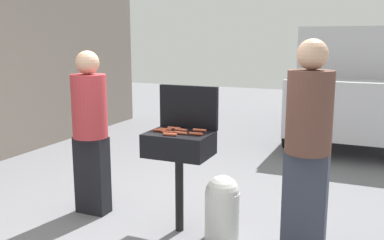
{
  "coord_description": "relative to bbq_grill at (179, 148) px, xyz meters",
  "views": [
    {
      "loc": [
        1.91,
        -3.49,
        1.85
      ],
      "look_at": [
        0.15,
        0.57,
        1.0
      ],
      "focal_mm": 40.34,
      "sensor_mm": 36.0,
      "label": 1
    }
  ],
  "objects": [
    {
      "name": "ground_plane",
      "position": [
        -0.24,
        -0.07,
        -0.83
      ],
      "size": [
        24.0,
        24.0,
        0.0
      ],
      "primitive_type": "plane",
      "color": "slate"
    },
    {
      "name": "person_right",
      "position": [
        1.16,
        0.09,
        0.17
      ],
      "size": [
        0.39,
        0.39,
        1.84
      ],
      "rotation": [
        0.0,
        0.0,
        3.43
      ],
      "color": "#333847",
      "rests_on": "ground"
    },
    {
      "name": "hot_dog_1",
      "position": [
        -0.01,
        0.06,
        0.16
      ],
      "size": [
        0.13,
        0.04,
        0.03
      ],
      "primitive_type": "cylinder",
      "rotation": [
        0.0,
        1.57,
        -0.1
      ],
      "color": "#B74C33",
      "rests_on": "bbq_grill"
    },
    {
      "name": "person_left",
      "position": [
        -1.04,
        0.04,
        0.11
      ],
      "size": [
        0.36,
        0.36,
        1.72
      ],
      "rotation": [
        0.0,
        0.0,
        -0.24
      ],
      "color": "black",
      "rests_on": "ground"
    },
    {
      "name": "hot_dog_5",
      "position": [
        -0.1,
        0.11,
        0.16
      ],
      "size": [
        0.13,
        0.04,
        0.03
      ],
      "primitive_type": "cylinder",
      "rotation": [
        0.0,
        1.57,
        0.07
      ],
      "color": "#B74C33",
      "rests_on": "bbq_grill"
    },
    {
      "name": "hot_dog_7",
      "position": [
        -0.16,
        0.03,
        0.16
      ],
      "size": [
        0.13,
        0.04,
        0.03
      ],
      "primitive_type": "cylinder",
      "rotation": [
        0.0,
        1.57,
        0.08
      ],
      "color": "#AD4228",
      "rests_on": "bbq_grill"
    },
    {
      "name": "hot_dog_6",
      "position": [
        0.18,
        -0.03,
        0.16
      ],
      "size": [
        0.13,
        0.04,
        0.03
      ],
      "primitive_type": "cylinder",
      "rotation": [
        0.0,
        1.57,
        0.07
      ],
      "color": "#AD4228",
      "rests_on": "bbq_grill"
    },
    {
      "name": "hot_dog_3",
      "position": [
        -0.08,
        -0.07,
        0.16
      ],
      "size": [
        0.13,
        0.03,
        0.03
      ],
      "primitive_type": "cylinder",
      "rotation": [
        0.0,
        1.57,
        0.01
      ],
      "color": "#AD4228",
      "rests_on": "bbq_grill"
    },
    {
      "name": "hot_dog_4",
      "position": [
        -0.19,
        -0.03,
        0.16
      ],
      "size": [
        0.13,
        0.03,
        0.03
      ],
      "primitive_type": "cylinder",
      "rotation": [
        0.0,
        1.57,
        0.04
      ],
      "color": "#AD4228",
      "rests_on": "bbq_grill"
    },
    {
      "name": "parked_minivan",
      "position": [
        1.32,
        5.05,
        0.2
      ],
      "size": [
        2.04,
        4.41,
        2.02
      ],
      "rotation": [
        0.0,
        0.0,
        3.14
      ],
      "color": "#B7B7BC",
      "rests_on": "ground"
    },
    {
      "name": "hot_dog_2",
      "position": [
        -0.02,
        -0.15,
        0.16
      ],
      "size": [
        0.13,
        0.04,
        0.03
      ],
      "primitive_type": "cylinder",
      "rotation": [
        0.0,
        1.57,
        0.1
      ],
      "color": "#B74C33",
      "rests_on": "bbq_grill"
    },
    {
      "name": "propane_tank",
      "position": [
        0.44,
        -0.02,
        -0.5
      ],
      "size": [
        0.32,
        0.32,
        0.62
      ],
      "color": "silver",
      "rests_on": "ground"
    },
    {
      "name": "hot_dog_0",
      "position": [
        0.04,
        -0.05,
        0.16
      ],
      "size": [
        0.13,
        0.03,
        0.03
      ],
      "primitive_type": "cylinder",
      "rotation": [
        0.0,
        1.57,
        -0.06
      ],
      "color": "#C6593D",
      "rests_on": "bbq_grill"
    },
    {
      "name": "bbq_grill",
      "position": [
        0.0,
        0.0,
        0.0
      ],
      "size": [
        0.6,
        0.44,
        0.97
      ],
      "color": "black",
      "rests_on": "ground"
    },
    {
      "name": "grill_lid_open",
      "position": [
        0.0,
        0.22,
        0.36
      ],
      "size": [
        0.6,
        0.05,
        0.42
      ],
      "primitive_type": "cube",
      "color": "black",
      "rests_on": "bbq_grill"
    },
    {
      "name": "hot_dog_8",
      "position": [
        0.16,
        0.13,
        0.16
      ],
      "size": [
        0.13,
        0.03,
        0.03
      ],
      "primitive_type": "cylinder",
      "rotation": [
        0.0,
        1.57,
        0.05
      ],
      "color": "#B74C33",
      "rests_on": "bbq_grill"
    }
  ]
}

